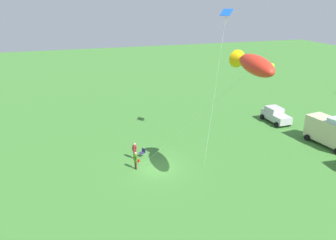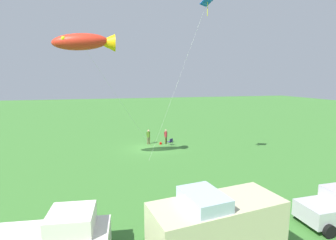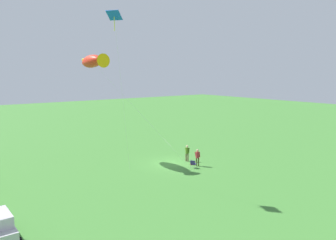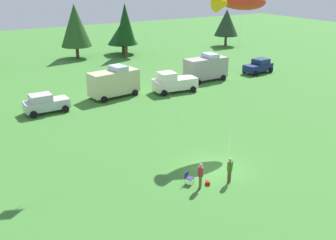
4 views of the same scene
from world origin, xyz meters
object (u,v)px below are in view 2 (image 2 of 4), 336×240
(folding_chair, at_px, (170,141))
(kite_diamond_blue, at_px, (206,7))
(person_spectator, at_px, (166,135))
(van_camper_beige, at_px, (216,230))
(kite_large_fish, at_px, (87,42))
(backpack_on_grass, at_px, (161,143))
(person_kite_flyer, at_px, (149,136))

(folding_chair, xyz_separation_m, kite_diamond_blue, (-0.48, 8.63, 12.81))
(person_spectator, xyz_separation_m, van_camper_beige, (3.21, 20.81, 0.62))
(folding_chair, distance_m, kite_large_fish, 14.73)
(van_camper_beige, bearing_deg, backpack_on_grass, -104.97)
(backpack_on_grass, relative_size, kite_large_fish, 0.03)
(person_kite_flyer, height_order, kite_diamond_blue, kite_diamond_blue)
(backpack_on_grass, height_order, van_camper_beige, van_camper_beige)
(folding_chair, relative_size, backpack_on_grass, 2.56)
(person_kite_flyer, distance_m, kite_diamond_blue, 16.01)
(person_kite_flyer, bearing_deg, backpack_on_grass, -130.84)
(van_camper_beige, distance_m, kite_large_fish, 17.14)
(person_kite_flyer, distance_m, folding_chair, 2.73)
(person_spectator, relative_size, backpack_on_grass, 5.44)
(folding_chair, bearing_deg, person_spectator, -7.70)
(backpack_on_grass, distance_m, van_camper_beige, 20.90)
(van_camper_beige, height_order, kite_large_fish, kite_large_fish)
(van_camper_beige, height_order, kite_diamond_blue, kite_diamond_blue)
(person_kite_flyer, xyz_separation_m, van_camper_beige, (1.17, 21.16, 0.62))
(person_spectator, distance_m, backpack_on_grass, 1.14)
(folding_chair, xyz_separation_m, kite_large_fish, (8.69, 6.26, 10.12))
(person_kite_flyer, height_order, folding_chair, person_kite_flyer)
(person_kite_flyer, distance_m, van_camper_beige, 21.20)
(person_kite_flyer, bearing_deg, person_spectator, -121.44)
(van_camper_beige, bearing_deg, folding_chair, -108.07)
(person_spectator, relative_size, kite_diamond_blue, 0.12)
(folding_chair, height_order, van_camper_beige, van_camper_beige)
(van_camper_beige, bearing_deg, person_kite_flyer, -101.15)
(folding_chair, bearing_deg, kite_large_fish, 97.15)
(person_spectator, height_order, kite_large_fish, kite_large_fish)
(folding_chair, height_order, kite_diamond_blue, kite_diamond_blue)
(folding_chair, height_order, person_spectator, person_spectator)
(person_spectator, distance_m, van_camper_beige, 21.06)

